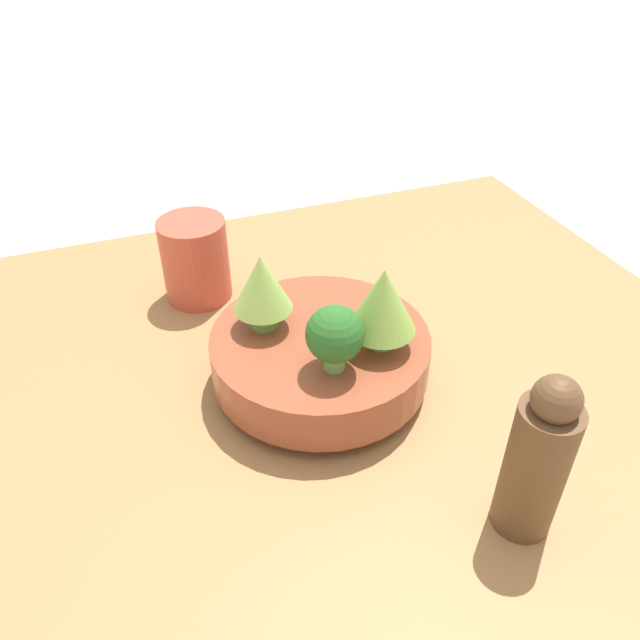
# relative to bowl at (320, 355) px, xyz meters

# --- Properties ---
(ground_plane) EXTENTS (6.00, 6.00, 0.00)m
(ground_plane) POSITION_rel_bowl_xyz_m (-0.03, -0.03, -0.07)
(ground_plane) COLOR #ADA89E
(table) EXTENTS (1.01, 0.86, 0.03)m
(table) POSITION_rel_bowl_xyz_m (-0.03, -0.03, -0.05)
(table) COLOR #9E7042
(table) RESTS_ON ground_plane
(bowl) EXTENTS (0.22, 0.22, 0.06)m
(bowl) POSITION_rel_bowl_xyz_m (0.00, 0.00, 0.00)
(bowl) COLOR brown
(bowl) RESTS_ON table
(romanesco_piece_near) EXTENTS (0.07, 0.07, 0.09)m
(romanesco_piece_near) POSITION_rel_bowl_xyz_m (0.05, -0.03, 0.08)
(romanesco_piece_near) COLOR #609347
(romanesco_piece_near) RESTS_ON bowl
(romanesco_piece_far) EXTENTS (0.06, 0.06, 0.08)m
(romanesco_piece_far) POSITION_rel_bowl_xyz_m (-0.05, 0.04, 0.08)
(romanesco_piece_far) COLOR #609347
(romanesco_piece_far) RESTS_ON bowl
(broccoli_floret_front) EXTENTS (0.05, 0.05, 0.07)m
(broccoli_floret_front) POSITION_rel_bowl_xyz_m (-0.00, -0.05, 0.06)
(broccoli_floret_front) COLOR #6BA34C
(broccoli_floret_front) RESTS_ON bowl
(cup) EXTENTS (0.08, 0.08, 0.10)m
(cup) POSITION_rel_bowl_xyz_m (-0.09, 0.21, 0.02)
(cup) COLOR #C64C38
(cup) RESTS_ON table
(pepper_mill) EXTENTS (0.05, 0.05, 0.16)m
(pepper_mill) POSITION_rel_bowl_xyz_m (0.10, -0.22, 0.04)
(pepper_mill) COLOR brown
(pepper_mill) RESTS_ON table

